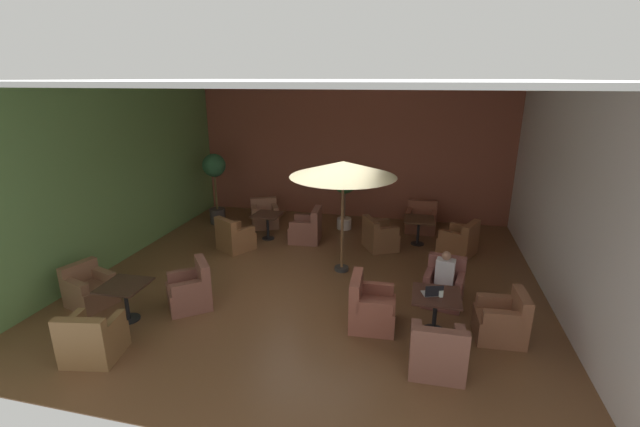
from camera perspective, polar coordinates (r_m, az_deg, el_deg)
name	(u,v)px	position (r m, az deg, el deg)	size (l,w,h in m)	color
ground_plane	(315,277)	(9.48, -0.65, -8.47)	(9.52, 9.17, 0.02)	brown
wall_back_brick	(351,151)	(13.15, 4.16, 8.24)	(9.52, 0.08, 4.06)	brown
wall_left_accent	(115,175)	(10.91, -25.60, 4.62)	(0.08, 9.17, 4.06)	#67924E
wall_right_plain	(568,201)	(8.93, 30.14, 1.41)	(0.08, 9.17, 4.06)	silver
ceiling_slab	(314,81)	(8.52, -0.75, 17.15)	(9.52, 9.17, 0.06)	silver
cafe_table_front_left	(436,302)	(7.60, 15.15, -11.32)	(0.80, 0.80, 0.70)	black
armchair_front_left_north	(444,287)	(8.68, 16.14, -9.40)	(0.82, 0.83, 0.89)	brown
armchair_front_left_east	(370,308)	(7.68, 6.67, -12.41)	(0.81, 0.84, 0.92)	#914E3F
armchair_front_left_south	(437,353)	(6.80, 15.31, -17.47)	(0.80, 0.73, 0.85)	brown
armchair_front_left_west	(502,321)	(7.90, 23.07, -13.03)	(0.80, 0.75, 0.84)	brown
cafe_table_front_right	(125,292)	(8.42, -24.51, -9.51)	(0.78, 0.78, 0.70)	black
armchair_front_right_north	(191,291)	(8.55, -16.78, -9.81)	(1.03, 1.03, 0.90)	brown
armchair_front_right_east	(89,290)	(9.39, -28.34, -8.91)	(0.92, 0.89, 0.80)	brown
armchair_front_right_south	(92,341)	(7.69, -28.02, -14.70)	(0.89, 0.86, 0.82)	brown
cafe_table_mid_center	(267,219)	(11.52, -7.00, -0.73)	(0.76, 0.76, 0.70)	black
armchair_mid_center_north	(235,238)	(11.02, -11.28, -3.18)	(1.01, 1.02, 0.86)	brown
armchair_mid_center_east	(307,229)	(11.36, -1.73, -2.13)	(0.84, 0.83, 0.91)	brown
armchair_mid_center_south	(265,216)	(12.61, -7.38, -0.36)	(0.99, 0.98, 0.79)	#915C45
cafe_table_rear_right	(419,224)	(11.35, 13.00, -1.32)	(0.80, 0.80, 0.70)	black
armchair_rear_right_north	(379,237)	(10.97, 7.90, -3.08)	(1.01, 1.04, 0.82)	brown
armchair_rear_right_east	(459,242)	(11.04, 18.02, -3.65)	(1.04, 1.05, 0.86)	brown
armchair_rear_right_south	(421,221)	(12.47, 13.29, -0.92)	(0.86, 0.81, 0.82)	brown
patio_umbrella_tall_red	(343,170)	(9.07, 3.10, 5.85)	(2.28, 2.28, 2.49)	#2D2D2D
potted_tree_left_corner	(215,178)	(12.86, -13.81, 4.65)	(0.67, 0.67, 2.09)	#3D3533
potted_tree_mid_left	(345,187)	(12.07, 3.31, 3.47)	(0.69, 0.69, 1.74)	beige
patron_blue_shirt	(445,270)	(8.47, 16.31, -7.20)	(0.38, 0.28, 0.66)	silver
iced_drink_cup	(441,294)	(7.48, 15.79, -10.20)	(0.08, 0.08, 0.11)	white
open_laptop	(433,292)	(7.49, 14.78, -10.11)	(0.37, 0.31, 0.20)	#9EA0A5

